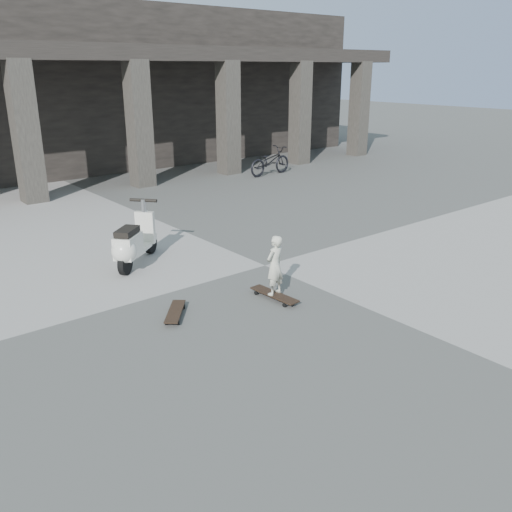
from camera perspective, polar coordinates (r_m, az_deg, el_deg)
ground at (r=10.86m, az=0.95°, el=-1.00°), size 90.00×90.00×0.00m
colonnade at (r=22.56m, az=-23.01°, el=15.97°), size 28.00×8.82×6.00m
longboard at (r=9.29m, az=1.95°, el=-4.12°), size 0.29×1.01×0.10m
skateboard_spare at (r=8.76m, az=-8.51°, el=-5.85°), size 0.71×0.79×0.10m
child at (r=9.09m, az=1.98°, el=-0.99°), size 0.42×0.32×1.04m
scooter at (r=10.83m, az=-12.98°, el=1.17°), size 1.46×1.28×1.24m
bicycle at (r=20.12m, az=1.47°, el=9.96°), size 1.99×0.85×1.02m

